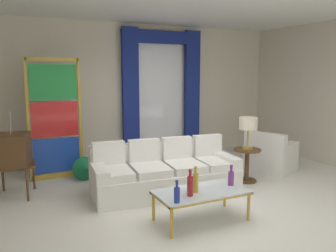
{
  "coord_description": "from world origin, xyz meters",
  "views": [
    {
      "loc": [
        -2.53,
        -4.2,
        1.93
      ],
      "look_at": [
        -0.08,
        0.9,
        1.05
      ],
      "focal_mm": 36.51,
      "sensor_mm": 36.0,
      "label": 1
    }
  ],
  "objects_px": {
    "bottle_blue_decanter": "(231,177)",
    "bottle_crystal_tall": "(195,182)",
    "round_side_table": "(247,162)",
    "bottle_ruby_flask": "(177,194)",
    "coffee_table": "(201,193)",
    "armchair_white": "(270,157)",
    "couch_white_long": "(164,173)",
    "stained_glass_divider": "(55,122)",
    "peacock_figurine": "(86,169)",
    "table_lamp_brass": "(248,125)",
    "bottle_amber_squat": "(190,185)",
    "vintage_tv": "(12,151)"
  },
  "relations": [
    {
      "from": "bottle_blue_decanter",
      "to": "bottle_crystal_tall",
      "type": "height_order",
      "value": "bottle_crystal_tall"
    },
    {
      "from": "round_side_table",
      "to": "bottle_ruby_flask",
      "type": "bearing_deg",
      "value": -148.09
    },
    {
      "from": "bottle_crystal_tall",
      "to": "bottle_ruby_flask",
      "type": "height_order",
      "value": "bottle_crystal_tall"
    },
    {
      "from": "coffee_table",
      "to": "bottle_ruby_flask",
      "type": "relative_size",
      "value": 4.33
    },
    {
      "from": "armchair_white",
      "to": "couch_white_long",
      "type": "bearing_deg",
      "value": -176.16
    },
    {
      "from": "stained_glass_divider",
      "to": "couch_white_long",
      "type": "bearing_deg",
      "value": -45.45
    },
    {
      "from": "coffee_table",
      "to": "bottle_ruby_flask",
      "type": "distance_m",
      "value": 0.55
    },
    {
      "from": "coffee_table",
      "to": "stained_glass_divider",
      "type": "distance_m",
      "value": 3.17
    },
    {
      "from": "bottle_ruby_flask",
      "to": "peacock_figurine",
      "type": "distance_m",
      "value": 2.62
    },
    {
      "from": "armchair_white",
      "to": "table_lamp_brass",
      "type": "xyz_separation_m",
      "value": [
        -0.84,
        -0.34,
        0.74
      ]
    },
    {
      "from": "bottle_blue_decanter",
      "to": "bottle_ruby_flask",
      "type": "bearing_deg",
      "value": -165.72
    },
    {
      "from": "table_lamp_brass",
      "to": "bottle_crystal_tall",
      "type": "bearing_deg",
      "value": -147.55
    },
    {
      "from": "stained_glass_divider",
      "to": "bottle_crystal_tall",
      "type": "bearing_deg",
      "value": -64.04
    },
    {
      "from": "bottle_blue_decanter",
      "to": "table_lamp_brass",
      "type": "distance_m",
      "value": 1.61
    },
    {
      "from": "bottle_blue_decanter",
      "to": "bottle_crystal_tall",
      "type": "bearing_deg",
      "value": -177.02
    },
    {
      "from": "bottle_amber_squat",
      "to": "peacock_figurine",
      "type": "distance_m",
      "value": 2.57
    },
    {
      "from": "stained_glass_divider",
      "to": "table_lamp_brass",
      "type": "xyz_separation_m",
      "value": [
        3.03,
        -1.67,
        -0.03
      ]
    },
    {
      "from": "stained_glass_divider",
      "to": "round_side_table",
      "type": "distance_m",
      "value": 3.54
    },
    {
      "from": "vintage_tv",
      "to": "table_lamp_brass",
      "type": "bearing_deg",
      "value": -14.82
    },
    {
      "from": "round_side_table",
      "to": "bottle_blue_decanter",
      "type": "bearing_deg",
      "value": -136.81
    },
    {
      "from": "armchair_white",
      "to": "peacock_figurine",
      "type": "relative_size",
      "value": 1.79
    },
    {
      "from": "bottle_crystal_tall",
      "to": "table_lamp_brass",
      "type": "distance_m",
      "value": 2.06
    },
    {
      "from": "peacock_figurine",
      "to": "bottle_blue_decanter",
      "type": "bearing_deg",
      "value": -57.21
    },
    {
      "from": "couch_white_long",
      "to": "round_side_table",
      "type": "relative_size",
      "value": 4.05
    },
    {
      "from": "bottle_ruby_flask",
      "to": "armchair_white",
      "type": "xyz_separation_m",
      "value": [
        2.91,
        1.63,
        -0.23
      ]
    },
    {
      "from": "armchair_white",
      "to": "peacock_figurine",
      "type": "bearing_deg",
      "value": 164.97
    },
    {
      "from": "couch_white_long",
      "to": "bottle_ruby_flask",
      "type": "xyz_separation_m",
      "value": [
        -0.51,
        -1.47,
        0.21
      ]
    },
    {
      "from": "coffee_table",
      "to": "bottle_ruby_flask",
      "type": "xyz_separation_m",
      "value": [
        -0.48,
        -0.23,
        0.15
      ]
    },
    {
      "from": "bottle_ruby_flask",
      "to": "round_side_table",
      "type": "height_order",
      "value": "bottle_ruby_flask"
    },
    {
      "from": "bottle_crystal_tall",
      "to": "bottle_amber_squat",
      "type": "distance_m",
      "value": 0.15
    },
    {
      "from": "armchair_white",
      "to": "round_side_table",
      "type": "xyz_separation_m",
      "value": [
        -0.84,
        -0.34,
        0.07
      ]
    },
    {
      "from": "coffee_table",
      "to": "bottle_ruby_flask",
      "type": "bearing_deg",
      "value": -154.51
    },
    {
      "from": "couch_white_long",
      "to": "vintage_tv",
      "type": "distance_m",
      "value": 2.41
    },
    {
      "from": "coffee_table",
      "to": "peacock_figurine",
      "type": "xyz_separation_m",
      "value": [
        -1.0,
        2.32,
        -0.15
      ]
    },
    {
      "from": "coffee_table",
      "to": "bottle_crystal_tall",
      "type": "height_order",
      "value": "bottle_crystal_tall"
    },
    {
      "from": "bottle_blue_decanter",
      "to": "couch_white_long",
      "type": "bearing_deg",
      "value": 109.89
    },
    {
      "from": "bottle_crystal_tall",
      "to": "bottle_ruby_flask",
      "type": "xyz_separation_m",
      "value": [
        -0.38,
        -0.21,
        -0.03
      ]
    },
    {
      "from": "coffee_table",
      "to": "bottle_ruby_flask",
      "type": "height_order",
      "value": "bottle_ruby_flask"
    },
    {
      "from": "bottle_ruby_flask",
      "to": "couch_white_long",
      "type": "bearing_deg",
      "value": 70.64
    },
    {
      "from": "peacock_figurine",
      "to": "bottle_ruby_flask",
      "type": "bearing_deg",
      "value": -78.28
    },
    {
      "from": "bottle_ruby_flask",
      "to": "vintage_tv",
      "type": "bearing_deg",
      "value": 126.69
    },
    {
      "from": "armchair_white",
      "to": "stained_glass_divider",
      "type": "distance_m",
      "value": 4.17
    },
    {
      "from": "bottle_amber_squat",
      "to": "round_side_table",
      "type": "relative_size",
      "value": 0.58
    },
    {
      "from": "bottle_amber_squat",
      "to": "stained_glass_divider",
      "type": "xyz_separation_m",
      "value": [
        -1.21,
        2.84,
        0.51
      ]
    },
    {
      "from": "bottle_amber_squat",
      "to": "armchair_white",
      "type": "xyz_separation_m",
      "value": [
        2.66,
        1.5,
        -0.26
      ]
    },
    {
      "from": "couch_white_long",
      "to": "peacock_figurine",
      "type": "bearing_deg",
      "value": 133.9
    },
    {
      "from": "round_side_table",
      "to": "vintage_tv",
      "type": "bearing_deg",
      "value": 165.18
    },
    {
      "from": "couch_white_long",
      "to": "bottle_blue_decanter",
      "type": "height_order",
      "value": "couch_white_long"
    },
    {
      "from": "stained_glass_divider",
      "to": "table_lamp_brass",
      "type": "bearing_deg",
      "value": -28.9
    },
    {
      "from": "coffee_table",
      "to": "vintage_tv",
      "type": "xyz_separation_m",
      "value": [
        -2.18,
        2.06,
        0.36
      ]
    }
  ]
}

